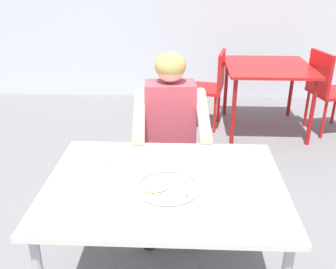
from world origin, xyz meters
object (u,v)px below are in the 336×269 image
object	(u,v)px
table_foreground	(165,194)
chair_red_left	(211,84)
chair_red_right	(327,87)
table_background_red	(268,73)
thali_tray	(168,187)
chair_foreground	(170,147)
drinking_cup	(102,160)
diner_foreground	(171,129)

from	to	relation	value
table_foreground	chair_red_left	world-z (taller)	chair_red_left
chair_red_left	chair_red_right	size ratio (longest dim) A/B	0.96
table_background_red	table_foreground	bearing A→B (deg)	-112.18
thali_tray	chair_red_right	world-z (taller)	chair_red_right
chair_foreground	chair_red_right	distance (m)	2.20
table_foreground	thali_tray	xyz separation A→B (m)	(0.02, -0.07, 0.08)
table_foreground	drinking_cup	xyz separation A→B (m)	(-0.34, 0.12, 0.13)
thali_tray	chair_foreground	size ratio (longest dim) A/B	0.38
drinking_cup	diner_foreground	size ratio (longest dim) A/B	0.08
thali_tray	chair_foreground	xyz separation A→B (m)	(-0.03, 1.00, -0.27)
chair_foreground	chair_red_left	xyz separation A→B (m)	(0.40, 1.56, 0.03)
table_foreground	thali_tray	bearing A→B (deg)	-73.88
drinking_cup	chair_red_right	world-z (taller)	chair_red_right
table_foreground	chair_red_right	xyz separation A→B (m)	(1.64, 2.40, -0.15)
thali_tray	chair_red_right	xyz separation A→B (m)	(1.62, 2.46, -0.23)
chair_red_right	table_background_red	bearing A→B (deg)	174.71
chair_foreground	diner_foreground	distance (m)	0.33
diner_foreground	table_background_red	size ratio (longest dim) A/B	1.29
table_foreground	table_background_red	xyz separation A→B (m)	(1.00, 2.46, -0.02)
drinking_cup	table_background_red	xyz separation A→B (m)	(1.34, 2.34, -0.15)
chair_foreground	diner_foreground	bearing A→B (deg)	-86.80
diner_foreground	table_background_red	xyz separation A→B (m)	(1.00, 1.74, -0.07)
chair_foreground	drinking_cup	bearing A→B (deg)	-112.16
table_foreground	chair_foreground	bearing A→B (deg)	90.51
table_foreground	drinking_cup	size ratio (longest dim) A/B	11.45
table_foreground	thali_tray	size ratio (longest dim) A/B	3.76
drinking_cup	chair_foreground	bearing A→B (deg)	67.84
table_foreground	diner_foreground	size ratio (longest dim) A/B	0.97
diner_foreground	chair_red_right	distance (m)	2.36
thali_tray	diner_foreground	xyz separation A→B (m)	(-0.02, 0.78, -0.03)
table_foreground	chair_red_right	world-z (taller)	chair_red_right
thali_tray	table_background_red	xyz separation A→B (m)	(0.98, 2.52, -0.10)
table_background_red	chair_red_right	world-z (taller)	chair_red_right
chair_foreground	table_foreground	bearing A→B (deg)	-89.49
chair_foreground	chair_red_right	bearing A→B (deg)	41.56
drinking_cup	chair_red_left	bearing A→B (deg)	72.95
table_foreground	chair_red_left	xyz separation A→B (m)	(0.39, 2.50, -0.16)
thali_tray	table_background_red	world-z (taller)	thali_tray
thali_tray	chair_foreground	distance (m)	1.04
diner_foreground	chair_red_left	world-z (taller)	diner_foreground
table_background_red	chair_red_right	distance (m)	0.66
chair_foreground	diner_foreground	size ratio (longest dim) A/B	0.68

